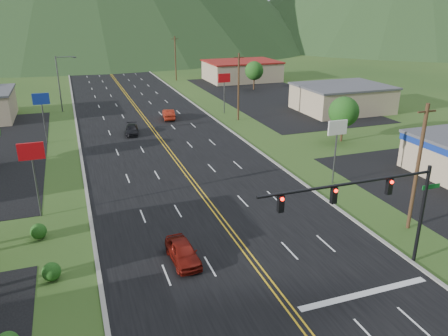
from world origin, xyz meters
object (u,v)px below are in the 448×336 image
object	(u,v)px
streetlight_west	(61,80)
car_red_far	(169,114)
car_red_near	(183,252)
car_dark_mid	(132,130)
traffic_signal	(374,198)

from	to	relation	value
streetlight_west	car_red_far	size ratio (longest dim) A/B	1.96
car_red_near	car_dark_mid	distance (m)	33.10
car_dark_mid	streetlight_west	bearing A→B (deg)	125.44
traffic_signal	car_red_near	size ratio (longest dim) A/B	3.08
traffic_signal	streetlight_west	world-z (taller)	streetlight_west
streetlight_west	car_red_far	xyz separation A→B (m)	(15.19, -10.98, -4.43)
streetlight_west	car_red_near	size ratio (longest dim) A/B	2.11
traffic_signal	streetlight_west	xyz separation A→B (m)	(-18.16, 56.00, -0.15)
streetlight_west	car_red_far	bearing A→B (deg)	-35.85
traffic_signal	car_red_near	distance (m)	13.05
traffic_signal	car_red_near	world-z (taller)	traffic_signal
traffic_signal	car_dark_mid	world-z (taller)	traffic_signal
traffic_signal	car_red_near	xyz separation A→B (m)	(-11.03, 5.23, -4.60)
streetlight_west	car_dark_mid	size ratio (longest dim) A/B	2.12
traffic_signal	car_red_far	world-z (taller)	traffic_signal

